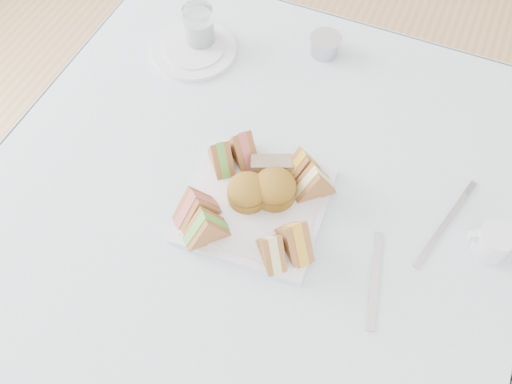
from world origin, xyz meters
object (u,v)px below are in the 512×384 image
at_px(table, 257,265).
at_px(water_glass, 199,27).
at_px(creamer_jug, 493,242).
at_px(serving_plate, 256,205).

bearing_deg(table, water_glass, 132.10).
relative_size(water_glass, creamer_jug, 1.58).
height_order(table, creamer_jug, creamer_jug).
xyz_separation_m(serving_plate, creamer_jug, (0.41, 0.08, 0.02)).
bearing_deg(creamer_jug, serving_plate, 177.49).
bearing_deg(creamer_jug, water_glass, 145.67).
bearing_deg(creamer_jug, table, 170.72).
relative_size(table, creamer_jug, 14.48).
bearing_deg(serving_plate, creamer_jug, 7.25).
height_order(serving_plate, water_glass, water_glass).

